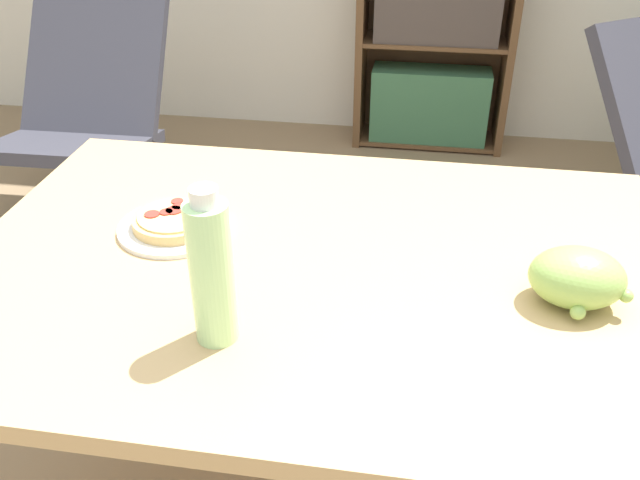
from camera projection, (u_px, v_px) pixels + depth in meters
The scene contains 5 objects.
dining_table at pixel (319, 302), 1.29m from camera, with size 1.32×0.92×0.78m.
pizza_on_plate at pixel (175, 223), 1.32m from camera, with size 0.22×0.22×0.04m.
grape_bunch at pixel (577, 278), 1.10m from camera, with size 0.16×0.13×0.10m.
drink_bottle at pixel (211, 271), 0.99m from camera, with size 0.07×0.07×0.26m.
lounge_chair_near at pixel (91, 149), 2.84m from camera, with size 0.59×0.77×0.88m.
Camera 1 is at (0.17, -0.95, 1.46)m, focal length 38.00 mm.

